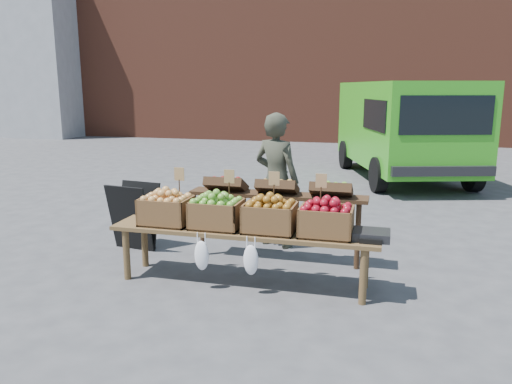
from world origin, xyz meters
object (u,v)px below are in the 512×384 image
(crate_red_apples, at_px, (270,218))
(chalkboard_sign, at_px, (134,216))
(crate_green_apples, at_px, (326,221))
(display_bench, at_px, (243,257))
(vendor, at_px, (277,180))
(weighing_scale, at_px, (371,235))
(back_table, at_px, (277,218))
(crate_golden_apples, at_px, (167,211))
(delivery_van, at_px, (403,131))
(crate_russet_pears, at_px, (217,214))

(crate_red_apples, bearing_deg, chalkboard_sign, 158.97)
(crate_green_apples, bearing_deg, display_bench, 180.00)
(vendor, relative_size, weighing_scale, 4.90)
(back_table, bearing_deg, chalkboard_sign, 179.91)
(back_table, relative_size, weighing_scale, 6.18)
(back_table, bearing_deg, crate_golden_apples, -144.61)
(vendor, distance_m, weighing_scale, 1.80)
(crate_golden_apples, bearing_deg, crate_red_apples, 0.00)
(crate_green_apples, bearing_deg, weighing_scale, 0.00)
(chalkboard_sign, bearing_deg, vendor, 27.23)
(delivery_van, xyz_separation_m, display_bench, (-1.66, -6.63, -0.75))
(crate_russet_pears, distance_m, crate_red_apples, 0.55)
(crate_russet_pears, height_order, crate_red_apples, same)
(vendor, relative_size, crate_green_apples, 3.33)
(vendor, xyz_separation_m, crate_green_apples, (0.78, -1.31, -0.12))
(back_table, relative_size, display_bench, 0.78)
(crate_red_apples, bearing_deg, weighing_scale, 0.00)
(vendor, distance_m, crate_red_apples, 1.34)
(crate_red_apples, bearing_deg, vendor, 99.86)
(vendor, xyz_separation_m, back_table, (0.14, -0.59, -0.31))
(display_bench, xyz_separation_m, weighing_scale, (1.25, 0.00, 0.33))
(chalkboard_sign, relative_size, crate_russet_pears, 1.66)
(display_bench, xyz_separation_m, crate_green_apples, (0.82, 0.00, 0.42))
(chalkboard_sign, relative_size, weighing_scale, 2.45)
(delivery_van, height_order, crate_red_apples, delivery_van)
(vendor, xyz_separation_m, crate_golden_apples, (-0.87, -1.31, -0.12))
(back_table, distance_m, crate_green_apples, 0.98)
(display_bench, bearing_deg, vendor, 87.97)
(delivery_van, relative_size, crate_red_apples, 9.23)
(crate_russet_pears, bearing_deg, crate_green_apples, 0.00)
(back_table, height_order, crate_red_apples, back_table)
(chalkboard_sign, distance_m, crate_russet_pears, 1.54)
(chalkboard_sign, distance_m, back_table, 1.80)
(chalkboard_sign, height_order, crate_russet_pears, crate_russet_pears)
(crate_golden_apples, relative_size, crate_russet_pears, 1.00)
(chalkboard_sign, xyz_separation_m, crate_red_apples, (1.88, -0.72, 0.29))
(delivery_van, bearing_deg, crate_russet_pears, -123.38)
(crate_golden_apples, bearing_deg, crate_russet_pears, 0.00)
(chalkboard_sign, height_order, weighing_scale, chalkboard_sign)
(crate_russet_pears, relative_size, crate_red_apples, 1.00)
(vendor, distance_m, chalkboard_sign, 1.80)
(crate_golden_apples, xyz_separation_m, crate_russet_pears, (0.55, 0.00, 0.00))
(display_bench, relative_size, crate_russet_pears, 5.40)
(vendor, bearing_deg, back_table, 124.06)
(vendor, xyz_separation_m, crate_russet_pears, (-0.32, -1.31, -0.12))
(crate_golden_apples, distance_m, weighing_scale, 2.08)
(chalkboard_sign, height_order, crate_red_apples, crate_red_apples)
(back_table, height_order, crate_green_apples, back_table)
(vendor, relative_size, crate_russet_pears, 3.33)
(crate_russet_pears, xyz_separation_m, crate_green_apples, (1.10, 0.00, 0.00))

